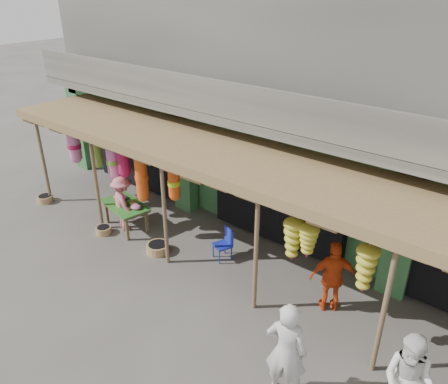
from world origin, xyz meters
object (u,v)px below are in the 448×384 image
Objects in this scene: person_front at (286,351)px; person_shopper at (123,203)px; blue_chair at (225,242)px; person_right at (409,382)px; flower_table at (126,206)px; person_vendor at (333,277)px.

person_front reaches higher than person_shopper.
blue_chair is 0.48× the size of person_right.
person_shopper is at bearing -101.05° from flower_table.
flower_table is 0.99× the size of person_shopper.
person_front reaches higher than person_vendor.
flower_table is 0.95× the size of person_vendor.
flower_table is 7.75m from person_right.
blue_chair is at bearing 165.06° from person_right.
person_right is (7.67, -1.12, 0.16)m from flower_table.
blue_chair is at bearing -53.33° from person_front.
person_shopper is at bearing -32.28° from person_front.
blue_chair is 3.02m from person_shopper.
blue_chair is 3.93m from person_front.
person_vendor is at bearing 16.37° from flower_table.
person_right reaches higher than person_shopper.
person_front is at bearing -5.29° from flower_table.
blue_chair is 5.05m from person_right.
flower_table is at bearing 176.02° from person_right.
flower_table reaches higher than blue_chair.
person_front is 1.19× the size of person_shopper.
flower_table is 2.97m from blue_chair.
person_right is at bearing -173.33° from person_front.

